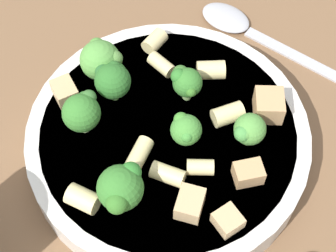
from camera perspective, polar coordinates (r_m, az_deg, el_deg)
name	(u,v)px	position (r m, az deg, el deg)	size (l,w,h in m)	color
ground_plane	(168,152)	(0.52, 0.00, -2.66)	(2.00, 2.00, 0.00)	brown
pasta_bowl	(168,141)	(0.50, 0.00, -1.50)	(0.25, 0.25, 0.04)	silver
broccoli_floret_0	(82,112)	(0.47, -8.73, 1.44)	(0.04, 0.03, 0.04)	#9EC175
broccoli_floret_1	(186,81)	(0.49, 1.81, 4.55)	(0.03, 0.03, 0.04)	#84AD60
broccoli_floret_2	(186,129)	(0.46, 1.81, -0.35)	(0.03, 0.03, 0.03)	#93B766
broccoli_floret_3	(121,188)	(0.43, -4.81, -6.32)	(0.04, 0.04, 0.05)	#9EC175
broccoli_floret_4	(248,131)	(0.47, 8.16, -0.49)	(0.03, 0.03, 0.03)	#84AD60
broccoli_floret_5	(101,59)	(0.51, -6.84, 6.74)	(0.04, 0.04, 0.04)	#93B766
broccoli_floret_6	(113,79)	(0.49, -5.65, 4.76)	(0.03, 0.03, 0.04)	#84AD60
rigatoni_0	(228,114)	(0.49, 6.10, 1.18)	(0.02, 0.02, 0.03)	beige
rigatoni_1	(211,70)	(0.51, 4.38, 5.69)	(0.02, 0.02, 0.03)	beige
rigatoni_2	(162,65)	(0.52, -0.66, 6.25)	(0.01, 0.01, 0.03)	beige
rigatoni_3	(155,41)	(0.53, -1.36, 8.60)	(0.02, 0.02, 0.02)	beige
rigatoni_4	(139,154)	(0.47, -2.93, -2.86)	(0.01, 0.01, 0.03)	beige
rigatoni_5	(168,174)	(0.46, -0.03, -4.92)	(0.01, 0.01, 0.03)	beige
rigatoni_6	(83,199)	(0.45, -8.64, -7.34)	(0.02, 0.02, 0.03)	beige
rigatoni_7	(200,167)	(0.46, 3.30, -4.20)	(0.01, 0.01, 0.02)	beige
chicken_chunk_0	(65,91)	(0.51, -10.45, 3.48)	(0.02, 0.02, 0.02)	tan
chicken_chunk_1	(190,204)	(0.45, 2.24, -7.90)	(0.03, 0.02, 0.02)	tan
chicken_chunk_2	(269,105)	(0.49, 10.18, 2.08)	(0.03, 0.02, 0.02)	tan
chicken_chunk_3	(248,173)	(0.46, 8.16, -4.76)	(0.02, 0.02, 0.02)	tan
chicken_chunk_4	(228,221)	(0.44, 6.10, -9.53)	(0.02, 0.02, 0.01)	tan
spoon	(243,27)	(0.60, 7.68, 9.91)	(0.09, 0.17, 0.01)	#B2B2B7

